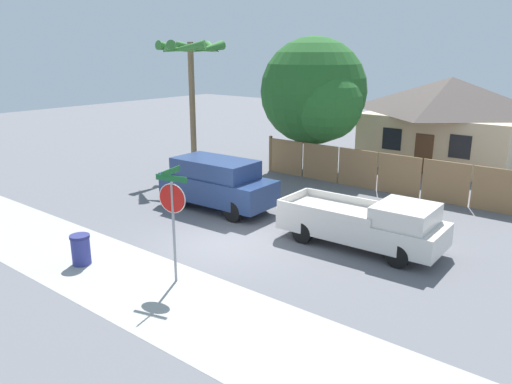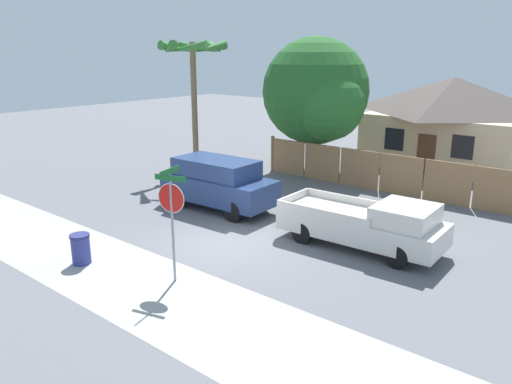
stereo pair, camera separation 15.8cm
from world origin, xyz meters
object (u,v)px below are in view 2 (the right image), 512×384
object	(u,v)px
red_suv	(218,182)
trash_bin	(81,249)
orange_pickup	(367,224)
stop_sign	(172,206)
house	(451,120)
palm_tree	(193,60)
oak_tree	(318,94)

from	to	relation	value
red_suv	trash_bin	xyz separation A→B (m)	(0.53, -6.27, -0.60)
orange_pickup	stop_sign	size ratio (longest dim) A/B	1.67
trash_bin	orange_pickup	bearing A→B (deg)	47.32
house	trash_bin	size ratio (longest dim) A/B	9.13
palm_tree	red_suv	size ratio (longest dim) A/B	1.38
house	stop_sign	world-z (taller)	house
house	red_suv	distance (m)	14.29
house	trash_bin	xyz separation A→B (m)	(-3.53, -19.90, -1.93)
stop_sign	oak_tree	bearing A→B (deg)	91.30
oak_tree	trash_bin	xyz separation A→B (m)	(0.81, -13.60, -3.45)
oak_tree	red_suv	world-z (taller)	oak_tree
palm_tree	trash_bin	size ratio (longest dim) A/B	7.17
house	orange_pickup	xyz separation A→B (m)	(2.26, -13.63, -1.60)
house	orange_pickup	size ratio (longest dim) A/B	1.58
house	palm_tree	size ratio (longest dim) A/B	1.27
stop_sign	red_suv	bearing A→B (deg)	107.89
stop_sign	trash_bin	distance (m)	3.49
house	palm_tree	distance (m)	13.84
house	red_suv	size ratio (longest dim) A/B	1.76
oak_tree	house	bearing A→B (deg)	55.46
house	stop_sign	distance (m)	18.97
oak_tree	red_suv	bearing A→B (deg)	-87.83
red_suv	orange_pickup	distance (m)	6.33
oak_tree	palm_tree	bearing A→B (deg)	-140.72
stop_sign	trash_bin	xyz separation A→B (m)	(-2.93, -0.95, -1.64)
orange_pickup	stop_sign	bearing A→B (deg)	-120.19
oak_tree	palm_tree	distance (m)	6.18
orange_pickup	trash_bin	distance (m)	8.55
house	trash_bin	bearing A→B (deg)	-100.05
red_suv	oak_tree	bearing A→B (deg)	90.19
orange_pickup	trash_bin	bearing A→B (deg)	-134.66
palm_tree	stop_sign	bearing A→B (deg)	-46.70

